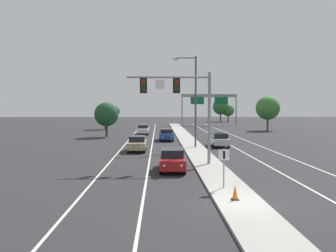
# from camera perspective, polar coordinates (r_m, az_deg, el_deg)

# --- Properties ---
(ground_plane) EXTENTS (260.00, 260.00, 0.00)m
(ground_plane) POSITION_cam_1_polar(r_m,az_deg,el_deg) (17.81, 11.48, -12.20)
(ground_plane) COLOR #28282B
(median_island) EXTENTS (2.40, 110.00, 0.15)m
(median_island) POSITION_cam_1_polar(r_m,az_deg,el_deg) (35.25, 4.87, -4.32)
(median_island) COLOR #9E9B93
(median_island) RESTS_ON ground
(lane_stripe_oncoming_center) EXTENTS (0.14, 100.00, 0.01)m
(lane_stripe_oncoming_center) POSITION_cam_1_polar(r_m,az_deg,el_deg) (41.99, -2.60, -3.18)
(lane_stripe_oncoming_center) COLOR silver
(lane_stripe_oncoming_center) RESTS_ON ground
(lane_stripe_receding_center) EXTENTS (0.14, 100.00, 0.01)m
(lane_stripe_receding_center) POSITION_cam_1_polar(r_m,az_deg,el_deg) (42.86, 10.09, -3.09)
(lane_stripe_receding_center) COLOR silver
(lane_stripe_receding_center) RESTS_ON ground
(edge_stripe_left) EXTENTS (0.14, 100.00, 0.01)m
(edge_stripe_left) POSITION_cam_1_polar(r_m,az_deg,el_deg) (42.18, -7.09, -3.17)
(edge_stripe_left) COLOR silver
(edge_stripe_left) RESTS_ON ground
(edge_stripe_right) EXTENTS (0.14, 100.00, 0.01)m
(edge_stripe_right) POSITION_cam_1_polar(r_m,az_deg,el_deg) (43.64, 14.34, -3.03)
(edge_stripe_right) COLOR silver
(edge_stripe_right) RESTS_ON ground
(overhead_signal_mast) EXTENTS (6.57, 0.44, 7.20)m
(overhead_signal_mast) POSITION_cam_1_polar(r_m,az_deg,el_deg) (27.88, 2.43, 4.45)
(overhead_signal_mast) COLOR gray
(overhead_signal_mast) RESTS_ON median_island
(median_sign_post) EXTENTS (0.60, 0.10, 2.20)m
(median_sign_post) POSITION_cam_1_polar(r_m,az_deg,el_deg) (20.12, 8.95, -5.76)
(median_sign_post) COLOR gray
(median_sign_post) RESTS_ON median_island
(street_lamp_median) EXTENTS (2.58, 0.28, 10.00)m
(street_lamp_median) POSITION_cam_1_polar(r_m,az_deg,el_deg) (39.37, 4.13, 4.83)
(street_lamp_median) COLOR #4C4C51
(street_lamp_median) RESTS_ON median_island
(car_oncoming_red) EXTENTS (1.91, 4.51, 1.58)m
(car_oncoming_red) POSITION_cam_1_polar(r_m,az_deg,el_deg) (26.07, 0.70, -5.35)
(car_oncoming_red) COLOR maroon
(car_oncoming_red) RESTS_ON ground
(car_oncoming_tan) EXTENTS (1.83, 4.47, 1.58)m
(car_oncoming_tan) POSITION_cam_1_polar(r_m,az_deg,el_deg) (37.09, -4.96, -2.78)
(car_oncoming_tan) COLOR tan
(car_oncoming_tan) RESTS_ON ground
(car_oncoming_blue) EXTENTS (1.91, 4.51, 1.58)m
(car_oncoming_blue) POSITION_cam_1_polar(r_m,az_deg,el_deg) (48.05, -0.29, -1.38)
(car_oncoming_blue) COLOR navy
(car_oncoming_blue) RESTS_ON ground
(car_oncoming_white) EXTENTS (1.83, 4.48, 1.58)m
(car_oncoming_white) POSITION_cam_1_polar(r_m,az_deg,el_deg) (58.60, -3.98, -0.54)
(car_oncoming_white) COLOR silver
(car_oncoming_white) RESTS_ON ground
(car_receding_silver) EXTENTS (1.90, 4.50, 1.58)m
(car_receding_silver) POSITION_cam_1_polar(r_m,az_deg,el_deg) (41.37, 8.17, -2.17)
(car_receding_silver) COLOR #B7B7BC
(car_receding_silver) RESTS_ON ground
(traffic_cone_median_nose) EXTENTS (0.36, 0.36, 0.74)m
(traffic_cone_median_nose) POSITION_cam_1_polar(r_m,az_deg,el_deg) (17.91, 10.70, -10.43)
(traffic_cone_median_nose) COLOR black
(traffic_cone_median_nose) RESTS_ON median_island
(highway_sign_gantry) EXTENTS (13.28, 0.42, 7.50)m
(highway_sign_gantry) POSITION_cam_1_polar(r_m,az_deg,el_deg) (85.59, 6.62, 4.24)
(highway_sign_gantry) COLOR gray
(highway_sign_gantry) RESTS_ON ground
(tree_far_left_a) EXTENTS (3.26, 3.26, 4.71)m
(tree_far_left_a) POSITION_cam_1_polar(r_m,az_deg,el_deg) (105.73, -8.61, 2.36)
(tree_far_left_a) COLOR #4C3823
(tree_far_left_a) RESTS_ON ground
(tree_far_left_b) EXTENTS (3.51, 3.51, 5.08)m
(tree_far_left_b) POSITION_cam_1_polar(r_m,az_deg,el_deg) (71.55, -10.06, 2.11)
(tree_far_left_b) COLOR #4C3823
(tree_far_left_b) RESTS_ON ground
(tree_far_right_b) EXTENTS (4.64, 4.64, 6.72)m
(tree_far_right_b) POSITION_cam_1_polar(r_m,az_deg,el_deg) (105.47, 8.44, 3.08)
(tree_far_right_b) COLOR #4C3823
(tree_far_right_b) RESTS_ON ground
(tree_far_right_a) EXTENTS (4.52, 4.52, 6.54)m
(tree_far_right_a) POSITION_cam_1_polar(r_m,az_deg,el_deg) (70.07, 15.72, 2.80)
(tree_far_right_a) COLOR #4C3823
(tree_far_right_a) RESTS_ON ground
(tree_far_right_c) EXTENTS (3.55, 3.55, 5.14)m
(tree_far_right_c) POSITION_cam_1_polar(r_m,az_deg,el_deg) (105.92, 9.63, 2.51)
(tree_far_right_c) COLOR #4C3823
(tree_far_right_c) RESTS_ON ground
(tree_far_left_c) EXTENTS (3.63, 3.63, 5.25)m
(tree_far_left_c) POSITION_cam_1_polar(r_m,az_deg,el_deg) (54.15, -9.85, 1.86)
(tree_far_left_c) COLOR #4C3823
(tree_far_left_c) RESTS_ON ground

